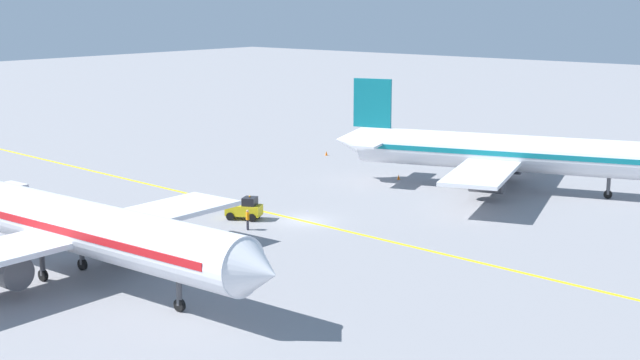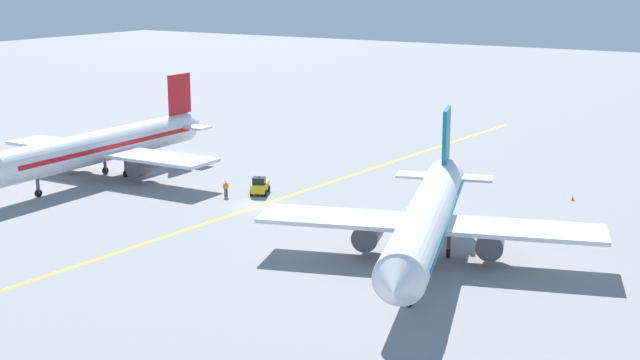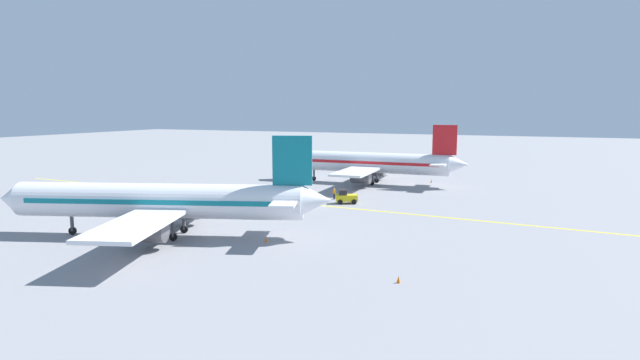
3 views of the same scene
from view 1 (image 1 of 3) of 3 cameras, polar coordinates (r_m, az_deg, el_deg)
The scene contains 8 objects.
ground_plane at distance 76.07m, azimuth -1.06°, elevation -2.64°, with size 400.00×400.00×0.00m, color gray.
apron_yellow_centreline at distance 76.06m, azimuth -1.06°, elevation -2.64°, with size 0.40×120.00×0.01m, color yellow.
airplane_at_gate at distance 89.27m, azimuth 11.64°, elevation 1.68°, with size 28.22×34.63×10.60m.
airplane_adjacent_stand at distance 61.66m, azimuth -15.44°, elevation -2.88°, with size 28.13×35.47×10.60m.
baggage_tug_white at distance 76.75m, azimuth -4.82°, elevation -1.85°, with size 2.72×3.35×2.11m.
ground_crew_worker at distance 73.21m, azimuth -4.66°, elevation -2.50°, with size 0.38×0.50×1.68m.
traffic_cone_near_nose at distance 107.73m, azimuth 0.41°, elevation 1.72°, with size 0.32×0.32×0.55m, color orange.
traffic_cone_mid_apron at distance 93.62m, azimuth 5.05°, elevation 0.19°, with size 0.32×0.32×0.55m, color orange.
Camera 1 is at (55.72, 48.32, 18.61)m, focal length 50.00 mm.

